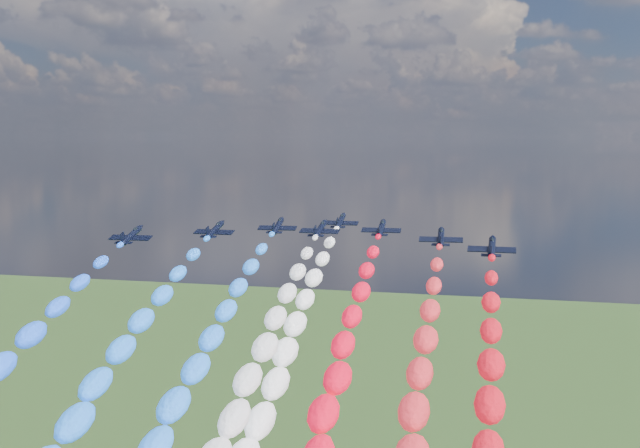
# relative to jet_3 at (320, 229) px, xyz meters

# --- Properties ---
(jet_0) EXTENTS (8.71, 11.63, 5.09)m
(jet_0) POSITION_rel_jet_3_xyz_m (-33.45, -18.11, 0.00)
(jet_0) COLOR black
(jet_1) EXTENTS (8.38, 11.40, 5.09)m
(jet_1) POSITION_rel_jet_3_xyz_m (-20.76, -6.36, 0.00)
(jet_1) COLOR black
(trail_1) EXTENTS (5.62, 99.37, 44.88)m
(trail_1) POSITION_rel_jet_3_xyz_m (-20.76, -57.76, -20.79)
(trail_1) COLOR #2276FB
(jet_2) EXTENTS (8.91, 11.77, 5.09)m
(jet_2) POSITION_rel_jet_3_xyz_m (-10.02, 3.06, 0.00)
(jet_2) COLOR black
(trail_2) EXTENTS (5.62, 99.37, 44.88)m
(trail_2) POSITION_rel_jet_3_xyz_m (-10.02, -48.34, -20.79)
(trail_2) COLOR #2475F9
(jet_3) EXTENTS (8.62, 11.57, 5.09)m
(jet_3) POSITION_rel_jet_3_xyz_m (0.00, 0.00, 0.00)
(jet_3) COLOR black
(trail_3) EXTENTS (5.62, 99.37, 44.88)m
(trail_3) POSITION_rel_jet_3_xyz_m (-0.00, -51.40, -20.79)
(trail_3) COLOR silver
(jet_4) EXTENTS (8.44, 11.44, 5.09)m
(jet_4) POSITION_rel_jet_3_xyz_m (1.32, 15.11, 0.00)
(jet_4) COLOR black
(trail_4) EXTENTS (5.62, 99.37, 44.88)m
(trail_4) POSITION_rel_jet_3_xyz_m (1.32, -36.29, -20.79)
(trail_4) COLOR white
(jet_5) EXTENTS (8.59, 11.55, 5.09)m
(jet_5) POSITION_rel_jet_3_xyz_m (12.24, 4.06, 0.00)
(jet_5) COLOR black
(trail_5) EXTENTS (5.62, 99.37, 44.88)m
(trail_5) POSITION_rel_jet_3_xyz_m (12.24, -47.34, -20.79)
(trail_5) COLOR #F60926
(jet_6) EXTENTS (8.73, 11.64, 5.09)m
(jet_6) POSITION_rel_jet_3_xyz_m (25.29, -7.49, 0.00)
(jet_6) COLOR black
(jet_7) EXTENTS (8.58, 11.54, 5.09)m
(jet_7) POSITION_rel_jet_3_xyz_m (34.69, -18.17, 0.00)
(jet_7) COLOR black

